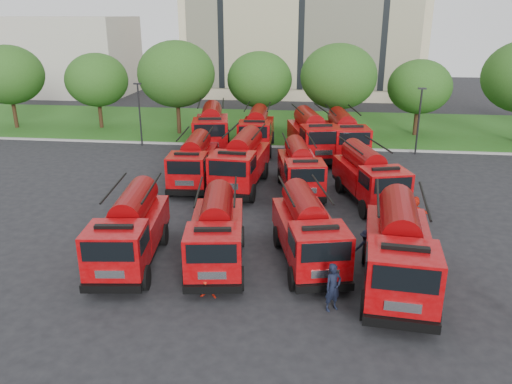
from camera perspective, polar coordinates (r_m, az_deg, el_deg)
ground at (r=24.26m, az=-3.90°, el=-5.41°), size 140.00×140.00×0.00m
lawn at (r=48.83m, az=1.85°, el=7.58°), size 70.00×16.00×0.12m
curb at (r=40.98m, az=0.79°, el=5.25°), size 70.00×0.30×0.14m
side_building at (r=74.19m, az=-21.20°, el=14.32°), size 18.00×12.00×10.00m
tree_0 at (r=52.22m, az=-26.44°, el=11.91°), size 6.30×6.30×7.70m
tree_1 at (r=49.31m, az=-17.74°, el=12.10°), size 5.71×5.71×6.98m
tree_2 at (r=45.05m, az=-9.09°, el=13.16°), size 6.72×6.72×8.22m
tree_3 at (r=46.20m, az=0.41°, el=12.72°), size 5.88×5.88×7.19m
tree_4 at (r=44.37m, az=9.43°, el=12.87°), size 6.55×6.55×8.01m
tree_5 at (r=46.26m, az=18.19°, el=11.36°), size 5.46×5.46×6.68m
lamp_post_0 at (r=41.97m, az=-13.17°, el=9.04°), size 0.60×0.25×5.11m
lamp_post_1 at (r=40.19m, az=18.14°, el=8.13°), size 0.60×0.25×5.11m
fire_truck_0 at (r=22.21m, az=-14.18°, el=-4.17°), size 3.04×6.84×3.01m
fire_truck_1 at (r=21.50m, az=-4.54°, el=-4.56°), size 3.08×6.63×2.90m
fire_truck_2 at (r=21.65m, az=5.94°, el=-4.40°), size 3.66×6.77×2.93m
fire_truck_3 at (r=20.30m, az=15.98°, el=-6.27°), size 3.15×7.38×3.27m
fire_truck_4 at (r=31.82m, az=-7.11°, el=3.50°), size 2.73×6.65×2.97m
fire_truck_5 at (r=30.97m, az=-1.70°, el=3.50°), size 3.01×7.33×3.27m
fire_truck_6 at (r=30.43m, az=5.05°, el=2.75°), size 3.23×6.61×2.88m
fire_truck_7 at (r=29.21m, az=12.75°, el=1.79°), size 4.06×7.09×3.06m
fire_truck_8 at (r=40.10m, az=-5.11°, el=7.30°), size 3.89×7.91×3.45m
fire_truck_9 at (r=39.92m, az=0.09°, el=7.13°), size 2.82×7.11×3.19m
fire_truck_10 at (r=38.08m, az=6.42°, el=6.53°), size 4.25×7.79×3.37m
fire_truck_11 at (r=38.40m, az=10.02°, el=6.41°), size 3.56×7.53×3.30m
firefighter_0 at (r=19.08m, az=8.65°, el=-13.12°), size 0.84×0.80×1.85m
firefighter_1 at (r=19.65m, az=-5.23°, el=-11.92°), size 0.81×0.47×1.63m
firefighter_3 at (r=22.51m, az=12.29°, el=-7.96°), size 1.09×0.69×1.57m
firefighter_4 at (r=25.08m, az=-5.19°, el=-4.58°), size 0.97×0.80×1.69m
firefighter_5 at (r=26.67m, az=17.41°, el=-3.92°), size 1.69×1.41×1.69m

